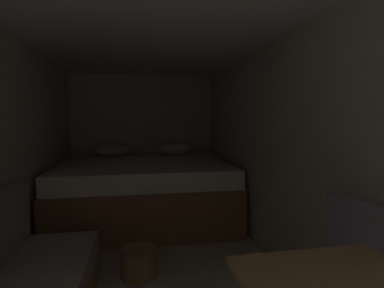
{
  "coord_description": "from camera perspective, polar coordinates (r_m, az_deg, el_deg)",
  "views": [
    {
      "loc": [
        -0.09,
        -0.39,
        1.33
      ],
      "look_at": [
        0.46,
        2.56,
        1.09
      ],
      "focal_mm": 27.49,
      "sensor_mm": 36.0,
      "label": 1
    }
  ],
  "objects": [
    {
      "name": "bed",
      "position": [
        4.05,
        -9.04,
        -8.75
      ],
      "size": [
        2.17,
        1.86,
        0.97
      ],
      "color": "olive",
      "rests_on": "ground"
    },
    {
      "name": "wicker_basket",
      "position": [
        2.74,
        -10.22,
        -21.61
      ],
      "size": [
        0.31,
        0.31,
        0.24
      ],
      "color": "olive",
      "rests_on": "ground"
    },
    {
      "name": "ground_plane",
      "position": [
        2.69,
        -7.99,
        -25.01
      ],
      "size": [
        7.14,
        7.14,
        0.0
      ],
      "primitive_type": "plane",
      "color": "#B2A893"
    },
    {
      "name": "wall_right",
      "position": [
        2.67,
        17.69,
        -1.94
      ],
      "size": [
        0.05,
        5.14,
        2.07
      ],
      "primitive_type": "cube",
      "color": "beige",
      "rests_on": "ground"
    },
    {
      "name": "wall_back",
      "position": [
        4.94,
        -9.42,
        1.15
      ],
      "size": [
        2.39,
        0.05,
        2.07
      ],
      "primitive_type": "cube",
      "color": "beige",
      "rests_on": "ground"
    },
    {
      "name": "ceiling_slab",
      "position": [
        2.46,
        -8.59,
        22.65
      ],
      "size": [
        2.39,
        5.14,
        0.05
      ],
      "primitive_type": "cube",
      "color": "white",
      "rests_on": "wall_left"
    }
  ]
}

